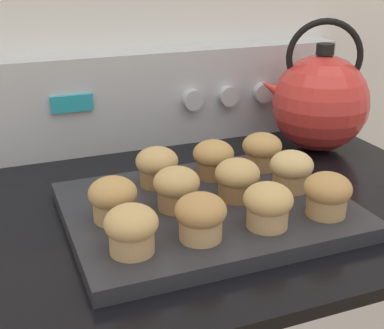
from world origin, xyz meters
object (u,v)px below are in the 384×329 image
at_px(muffin_pan, 207,210).
at_px(muffin_r0_c0, 131,229).
at_px(muffin_r2_c1, 157,166).
at_px(muffin_r1_c2, 237,178).
at_px(muffin_r0_c1, 201,216).
at_px(muffin_r0_c2, 268,205).
at_px(muffin_r1_c3, 291,170).
at_px(tea_kettle, 320,101).
at_px(muffin_r1_c1, 177,188).
at_px(muffin_r0_c3, 327,194).
at_px(muffin_r2_c3, 262,150).
at_px(muffin_r1_c0, 113,198).
at_px(muffin_r2_c2, 213,158).

bearing_deg(muffin_pan, muffin_r0_c0, -146.95).
bearing_deg(muffin_r0_c0, muffin_r2_c1, 63.18).
bearing_deg(muffin_r1_c2, muffin_r0_c1, -136.54).
bearing_deg(muffin_r0_c2, muffin_r1_c3, 45.21).
height_order(muffin_pan, muffin_r0_c0, muffin_r0_c0).
xyz_separation_m(muffin_r0_c1, tea_kettle, (0.36, 0.28, 0.04)).
xyz_separation_m(muffin_r1_c2, muffin_r2_c1, (-0.09, 0.09, 0.00)).
xyz_separation_m(muffin_r1_c1, muffin_r2_c1, (-0.00, 0.09, 0.00)).
height_order(muffin_r1_c1, muffin_r1_c2, same).
height_order(muffin_r0_c2, muffin_r0_c3, same).
height_order(muffin_r0_c3, muffin_r2_c3, same).
distance_m(muffin_r1_c0, muffin_r1_c3, 0.28).
relative_size(muffin_r0_c3, muffin_r1_c1, 1.00).
height_order(muffin_r0_c1, muffin_r2_c2, same).
bearing_deg(muffin_r0_c1, muffin_r2_c2, 61.75).
bearing_deg(tea_kettle, muffin_r1_c2, -144.54).
distance_m(muffin_r0_c1, muffin_r2_c2, 0.20).
height_order(muffin_r0_c3, muffin_r2_c1, same).
bearing_deg(muffin_r0_c1, muffin_r2_c3, 44.41).
height_order(muffin_r1_c3, muffin_r2_c1, same).
height_order(muffin_pan, muffin_r0_c1, muffin_r0_c1).
distance_m(muffin_r0_c0, muffin_r2_c3, 0.33).
distance_m(muffin_r0_c3, muffin_r1_c0, 0.29).
relative_size(muffin_r0_c0, muffin_r2_c2, 1.00).
relative_size(muffin_r0_c1, tea_kettle, 0.26).
relative_size(muffin_r1_c1, muffin_r1_c2, 1.00).
bearing_deg(muffin_r1_c0, muffin_r1_c2, -0.17).
xyz_separation_m(muffin_r1_c1, muffin_r2_c3, (0.18, 0.09, 0.00)).
relative_size(muffin_r1_c2, tea_kettle, 0.26).
relative_size(muffin_pan, muffin_r2_c1, 6.10).
bearing_deg(muffin_r2_c3, muffin_r0_c2, -116.31).
height_order(muffin_pan, muffin_r0_c2, muffin_r0_c2).
height_order(muffin_r0_c2, muffin_r1_c1, same).
relative_size(muffin_r1_c3, muffin_r2_c1, 1.00).
relative_size(muffin_r0_c2, muffin_r1_c0, 1.00).
distance_m(muffin_r0_c3, muffin_r2_c2, 0.20).
distance_m(muffin_r0_c3, muffin_r2_c1, 0.26).
relative_size(muffin_r2_c1, muffin_r2_c2, 1.00).
bearing_deg(muffin_r2_c2, muffin_r0_c1, -118.25).
distance_m(muffin_pan, muffin_r2_c1, 0.11).
distance_m(muffin_pan, muffin_r0_c1, 0.11).
bearing_deg(muffin_pan, muffin_r0_c2, -63.64).
bearing_deg(tea_kettle, muffin_r2_c3, -150.88).
bearing_deg(muffin_r1_c3, muffin_r1_c2, 179.75).
bearing_deg(muffin_r0_c1, muffin_r1_c3, 25.77).
bearing_deg(muffin_r0_c2, muffin_r0_c1, 178.40).
bearing_deg(muffin_r1_c0, muffin_r2_c1, 44.45).
xyz_separation_m(muffin_r1_c0, muffin_r2_c2, (0.19, 0.09, 0.00)).
relative_size(muffin_r1_c1, muffin_r2_c1, 1.00).
relative_size(muffin_r1_c0, muffin_r1_c2, 1.00).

